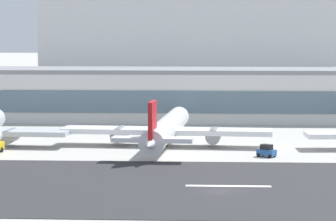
{
  "coord_description": "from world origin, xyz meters",
  "views": [
    {
      "loc": [
        -1.59,
        -108.28,
        21.71
      ],
      "look_at": [
        -9.43,
        42.46,
        6.89
      ],
      "focal_mm": 86.54,
      "sensor_mm": 36.0,
      "label": 1
    }
  ],
  "objects_px": {
    "terminal_building": "(188,94)",
    "airliner_red_tail_gate_1": "(166,130)",
    "distant_hotel_block": "(215,38)",
    "service_baggage_tug_1": "(267,151)"
  },
  "relations": [
    {
      "from": "terminal_building",
      "to": "service_baggage_tug_1",
      "type": "bearing_deg",
      "value": -75.55
    },
    {
      "from": "service_baggage_tug_1",
      "to": "distant_hotel_block",
      "type": "bearing_deg",
      "value": 127.46
    },
    {
      "from": "distant_hotel_block",
      "to": "airliner_red_tail_gate_1",
      "type": "relative_size",
      "value": 2.97
    },
    {
      "from": "airliner_red_tail_gate_1",
      "to": "service_baggage_tug_1",
      "type": "bearing_deg",
      "value": -118.68
    },
    {
      "from": "terminal_building",
      "to": "airliner_red_tail_gate_1",
      "type": "xyz_separation_m",
      "value": [
        -2.97,
        -47.18,
        -3.08
      ]
    },
    {
      "from": "terminal_building",
      "to": "distant_hotel_block",
      "type": "distance_m",
      "value": 144.34
    },
    {
      "from": "distant_hotel_block",
      "to": "service_baggage_tug_1",
      "type": "height_order",
      "value": "distant_hotel_block"
    },
    {
      "from": "distant_hotel_block",
      "to": "service_baggage_tug_1",
      "type": "bearing_deg",
      "value": -87.81
    },
    {
      "from": "airliner_red_tail_gate_1",
      "to": "service_baggage_tug_1",
      "type": "height_order",
      "value": "airliner_red_tail_gate_1"
    },
    {
      "from": "service_baggage_tug_1",
      "to": "terminal_building",
      "type": "bearing_deg",
      "value": 139.72
    }
  ]
}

